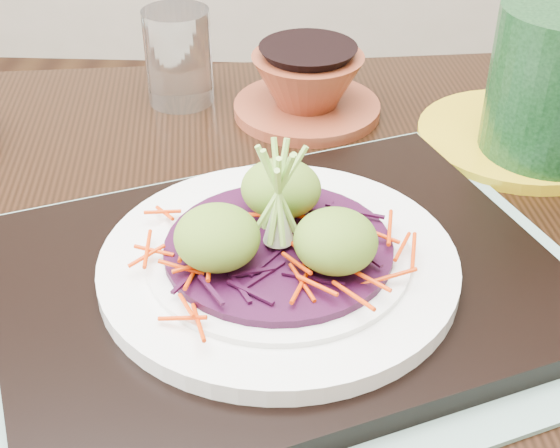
{
  "coord_description": "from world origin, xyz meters",
  "views": [
    {
      "loc": [
        0.14,
        -0.48,
        1.07
      ],
      "look_at": [
        0.11,
        -0.03,
        0.75
      ],
      "focal_mm": 50.0,
      "sensor_mm": 36.0,
      "label": 1
    }
  ],
  "objects_px": {
    "dining_table": "(234,350)",
    "white_plate": "(279,262)",
    "serving_tray": "(279,281)",
    "terracotta_bowl_set": "(307,88)",
    "yellow_plate": "(518,138)",
    "water_glass": "(179,57)",
    "green_jar": "(559,87)"
  },
  "relations": [
    {
      "from": "serving_tray",
      "to": "green_jar",
      "type": "xyz_separation_m",
      "value": [
        0.23,
        0.21,
        0.06
      ]
    },
    {
      "from": "water_glass",
      "to": "yellow_plate",
      "type": "height_order",
      "value": "water_glass"
    },
    {
      "from": "terracotta_bowl_set",
      "to": "dining_table",
      "type": "bearing_deg",
      "value": -101.84
    },
    {
      "from": "dining_table",
      "to": "water_glass",
      "type": "relative_size",
      "value": 12.62
    },
    {
      "from": "yellow_plate",
      "to": "green_jar",
      "type": "bearing_deg",
      "value": -56.46
    },
    {
      "from": "serving_tray",
      "to": "water_glass",
      "type": "relative_size",
      "value": 3.98
    },
    {
      "from": "white_plate",
      "to": "yellow_plate",
      "type": "distance_m",
      "value": 0.32
    },
    {
      "from": "serving_tray",
      "to": "terracotta_bowl_set",
      "type": "height_order",
      "value": "terracotta_bowl_set"
    },
    {
      "from": "terracotta_bowl_set",
      "to": "yellow_plate",
      "type": "distance_m",
      "value": 0.21
    },
    {
      "from": "yellow_plate",
      "to": "terracotta_bowl_set",
      "type": "bearing_deg",
      "value": 165.69
    },
    {
      "from": "serving_tray",
      "to": "green_jar",
      "type": "distance_m",
      "value": 0.32
    },
    {
      "from": "dining_table",
      "to": "water_glass",
      "type": "bearing_deg",
      "value": 97.77
    },
    {
      "from": "dining_table",
      "to": "terracotta_bowl_set",
      "type": "xyz_separation_m",
      "value": [
        0.05,
        0.25,
        0.12
      ]
    },
    {
      "from": "serving_tray",
      "to": "water_glass",
      "type": "distance_m",
      "value": 0.33
    },
    {
      "from": "white_plate",
      "to": "terracotta_bowl_set",
      "type": "bearing_deg",
      "value": 87.33
    },
    {
      "from": "dining_table",
      "to": "water_glass",
      "type": "xyz_separation_m",
      "value": [
        -0.08,
        0.27,
        0.14
      ]
    },
    {
      "from": "white_plate",
      "to": "water_glass",
      "type": "relative_size",
      "value": 2.58
    },
    {
      "from": "water_glass",
      "to": "terracotta_bowl_set",
      "type": "relative_size",
      "value": 0.55
    },
    {
      "from": "water_glass",
      "to": "terracotta_bowl_set",
      "type": "bearing_deg",
      "value": -10.0
    },
    {
      "from": "terracotta_bowl_set",
      "to": "yellow_plate",
      "type": "xyz_separation_m",
      "value": [
        0.2,
        -0.05,
        -0.02
      ]
    },
    {
      "from": "dining_table",
      "to": "terracotta_bowl_set",
      "type": "bearing_deg",
      "value": 69.77
    },
    {
      "from": "yellow_plate",
      "to": "dining_table",
      "type": "bearing_deg",
      "value": -142.0
    },
    {
      "from": "white_plate",
      "to": "green_jar",
      "type": "height_order",
      "value": "green_jar"
    },
    {
      "from": "dining_table",
      "to": "white_plate",
      "type": "height_order",
      "value": "white_plate"
    },
    {
      "from": "serving_tray",
      "to": "yellow_plate",
      "type": "xyz_separation_m",
      "value": [
        0.22,
        0.24,
        -0.01
      ]
    },
    {
      "from": "dining_table",
      "to": "yellow_plate",
      "type": "bearing_deg",
      "value": 29.61
    },
    {
      "from": "dining_table",
      "to": "terracotta_bowl_set",
      "type": "height_order",
      "value": "terracotta_bowl_set"
    },
    {
      "from": "serving_tray",
      "to": "terracotta_bowl_set",
      "type": "distance_m",
      "value": 0.29
    },
    {
      "from": "dining_table",
      "to": "serving_tray",
      "type": "xyz_separation_m",
      "value": [
        0.04,
        -0.04,
        0.11
      ]
    },
    {
      "from": "dining_table",
      "to": "white_plate",
      "type": "bearing_deg",
      "value": -51.46
    },
    {
      "from": "water_glass",
      "to": "terracotta_bowl_set",
      "type": "height_order",
      "value": "water_glass"
    },
    {
      "from": "yellow_plate",
      "to": "white_plate",
      "type": "bearing_deg",
      "value": -132.46
    }
  ]
}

